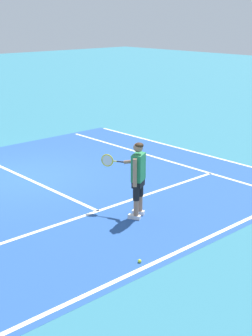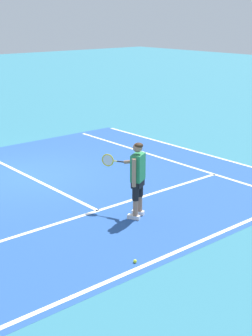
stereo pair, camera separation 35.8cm
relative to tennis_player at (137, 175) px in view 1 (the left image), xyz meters
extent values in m
plane|color=teal|center=(-0.46, 4.19, -0.99)|extent=(80.00, 80.00, 0.00)
cube|color=#234C93|center=(-0.46, 2.73, -0.99)|extent=(10.98, 9.38, 0.00)
cube|color=white|center=(-0.46, -1.76, -0.99)|extent=(10.98, 0.10, 0.01)
cube|color=white|center=(-0.46, 0.82, -0.99)|extent=(8.23, 0.10, 0.01)
cube|color=white|center=(-0.46, 4.02, -0.99)|extent=(0.10, 6.40, 0.01)
cube|color=white|center=(3.66, 2.73, -0.99)|extent=(0.10, 8.98, 0.01)
cube|color=white|center=(5.03, 2.73, -0.99)|extent=(0.10, 8.98, 0.01)
cube|color=white|center=(-0.14, -0.06, -0.94)|extent=(0.23, 0.30, 0.09)
cube|color=white|center=(0.11, 0.07, -0.94)|extent=(0.23, 0.30, 0.09)
cylinder|color=#A37556|center=(-0.12, -0.09, -0.72)|extent=(0.11, 0.11, 0.36)
cylinder|color=black|center=(-0.12, -0.09, -0.33)|extent=(0.14, 0.14, 0.41)
cylinder|color=#A37556|center=(0.13, 0.04, -0.72)|extent=(0.11, 0.11, 0.36)
cylinder|color=black|center=(0.13, 0.04, -0.33)|extent=(0.14, 0.14, 0.41)
cube|color=black|center=(0.01, -0.03, -0.17)|extent=(0.39, 0.34, 0.20)
cube|color=#28844C|center=(0.01, -0.03, 0.17)|extent=(0.44, 0.37, 0.60)
cylinder|color=#A37556|center=(-0.20, -0.14, 0.12)|extent=(0.09, 0.09, 0.62)
cylinder|color=#28844C|center=(0.20, 0.18, 0.32)|extent=(0.20, 0.27, 0.29)
cylinder|color=#A37556|center=(0.13, 0.38, 0.18)|extent=(0.21, 0.29, 0.14)
sphere|color=#A37556|center=(0.00, -0.02, 0.62)|extent=(0.21, 0.21, 0.21)
ellipsoid|color=#382314|center=(0.01, -0.04, 0.67)|extent=(0.27, 0.27, 0.12)
cylinder|color=#232326|center=(0.04, 0.58, 0.15)|extent=(0.12, 0.19, 0.03)
cylinder|color=yellow|center=(-0.03, 0.71, 0.15)|extent=(0.07, 0.10, 0.02)
torus|color=yellow|center=(-0.11, 0.88, 0.15)|extent=(0.16, 0.27, 0.30)
cylinder|color=silver|center=(-0.11, 0.88, 0.15)|extent=(0.12, 0.22, 0.25)
sphere|color=#CCE02D|center=(-1.42, -1.57, -0.96)|extent=(0.07, 0.07, 0.07)
camera|label=1|loc=(-6.88, -7.23, 3.34)|focal=51.67mm
camera|label=2|loc=(-6.61, -7.47, 3.34)|focal=51.67mm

